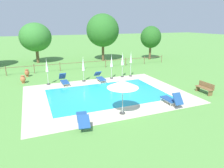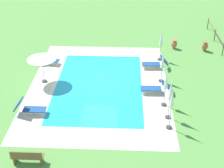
{
  "view_description": "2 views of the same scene",
  "coord_description": "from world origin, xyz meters",
  "px_view_note": "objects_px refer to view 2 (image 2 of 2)",
  "views": [
    {
      "loc": [
        -5.27,
        -14.05,
        5.39
      ],
      "look_at": [
        0.66,
        0.5,
        0.6
      ],
      "focal_mm": 32.4,
      "sensor_mm": 36.0,
      "label": 1
    },
    {
      "loc": [
        18.25,
        1.68,
        11.19
      ],
      "look_at": [
        1.71,
        0.95,
        1.19
      ],
      "focal_mm": 51.87,
      "sensor_mm": 36.0,
      "label": 2
    }
  ],
  "objects_px": {
    "terracotta_urn_near_fence": "(174,44)",
    "patio_umbrella_closed_row_mid_east": "(163,61)",
    "sun_lounger_north_near_steps": "(156,88)",
    "sun_lounger_north_far": "(155,63)",
    "patio_umbrella_closed_row_mid_west": "(161,41)",
    "sun_lounger_north_end": "(30,108)",
    "patio_umbrella_closed_row_east": "(172,103)",
    "patio_umbrella_open_foreground": "(41,56)",
    "sun_lounger_north_mid": "(46,59)",
    "patio_umbrella_closed_row_centre": "(171,93)",
    "wooden_bench_lawn_side": "(27,157)",
    "patio_umbrella_closed_row_west": "(166,82)",
    "terracotta_urn_by_tree": "(205,46)"
  },
  "relations": [
    {
      "from": "sun_lounger_north_end",
      "to": "patio_umbrella_closed_row_centre",
      "type": "height_order",
      "value": "patio_umbrella_closed_row_centre"
    },
    {
      "from": "terracotta_urn_near_fence",
      "to": "patio_umbrella_open_foreground",
      "type": "bearing_deg",
      "value": -58.6
    },
    {
      "from": "patio_umbrella_closed_row_mid_west",
      "to": "patio_umbrella_open_foreground",
      "type": "bearing_deg",
      "value": -65.77
    },
    {
      "from": "sun_lounger_north_near_steps",
      "to": "terracotta_urn_near_fence",
      "type": "relative_size",
      "value": 2.73
    },
    {
      "from": "patio_umbrella_closed_row_mid_east",
      "to": "patio_umbrella_closed_row_east",
      "type": "bearing_deg",
      "value": 0.09
    },
    {
      "from": "sun_lounger_north_mid",
      "to": "sun_lounger_north_end",
      "type": "xyz_separation_m",
      "value": [
        6.28,
        0.44,
        0.04
      ]
    },
    {
      "from": "patio_umbrella_open_foreground",
      "to": "patio_umbrella_closed_row_west",
      "type": "bearing_deg",
      "value": 72.64
    },
    {
      "from": "patio_umbrella_closed_row_east",
      "to": "terracotta_urn_near_fence",
      "type": "bearing_deg",
      "value": 171.79
    },
    {
      "from": "sun_lounger_north_end",
      "to": "patio_umbrella_closed_row_centre",
      "type": "xyz_separation_m",
      "value": [
        0.01,
        7.93,
        1.29
      ]
    },
    {
      "from": "sun_lounger_north_mid",
      "to": "patio_umbrella_closed_row_east",
      "type": "relative_size",
      "value": 0.84
    },
    {
      "from": "patio_umbrella_closed_row_mid_west",
      "to": "patio_umbrella_closed_row_west",
      "type": "bearing_deg",
      "value": -2.33
    },
    {
      "from": "patio_umbrella_closed_row_west",
      "to": "terracotta_urn_by_tree",
      "type": "xyz_separation_m",
      "value": [
        -7.83,
        3.98,
        -1.17
      ]
    },
    {
      "from": "sun_lounger_north_mid",
      "to": "patio_umbrella_closed_row_centre",
      "type": "xyz_separation_m",
      "value": [
        6.29,
        8.36,
        1.33
      ]
    },
    {
      "from": "sun_lounger_north_mid",
      "to": "patio_umbrella_closed_row_mid_west",
      "type": "bearing_deg",
      "value": 96.93
    },
    {
      "from": "sun_lounger_north_near_steps",
      "to": "sun_lounger_north_far",
      "type": "xyz_separation_m",
      "value": [
        -3.38,
        0.18,
        0.02
      ]
    },
    {
      "from": "patio_umbrella_open_foreground",
      "to": "patio_umbrella_closed_row_centre",
      "type": "distance_m",
      "value": 8.76
    },
    {
      "from": "sun_lounger_north_near_steps",
      "to": "patio_umbrella_closed_row_west",
      "type": "relative_size",
      "value": 0.84
    },
    {
      "from": "sun_lounger_north_far",
      "to": "patio_umbrella_closed_row_west",
      "type": "xyz_separation_m",
      "value": [
        4.73,
        0.23,
        1.2
      ]
    },
    {
      "from": "patio_umbrella_closed_row_mid_east",
      "to": "terracotta_urn_by_tree",
      "type": "xyz_separation_m",
      "value": [
        -5.0,
        3.9,
        -1.09
      ]
    },
    {
      "from": "patio_umbrella_closed_row_west",
      "to": "sun_lounger_north_mid",
      "type": "bearing_deg",
      "value": -121.48
    },
    {
      "from": "patio_umbrella_closed_row_centre",
      "to": "patio_umbrella_closed_row_east",
      "type": "xyz_separation_m",
      "value": [
        0.93,
        -0.04,
        -0.03
      ]
    },
    {
      "from": "sun_lounger_north_near_steps",
      "to": "sun_lounger_north_end",
      "type": "height_order",
      "value": "sun_lounger_north_end"
    },
    {
      "from": "terracotta_urn_by_tree",
      "to": "patio_umbrella_closed_row_centre",
      "type": "bearing_deg",
      "value": -23.02
    },
    {
      "from": "patio_umbrella_closed_row_mid_west",
      "to": "patio_umbrella_closed_row_mid_east",
      "type": "bearing_deg",
      "value": -3.07
    },
    {
      "from": "patio_umbrella_closed_row_centre",
      "to": "terracotta_urn_near_fence",
      "type": "relative_size",
      "value": 3.39
    },
    {
      "from": "sun_lounger_north_end",
      "to": "terracotta_urn_near_fence",
      "type": "bearing_deg",
      "value": 135.09
    },
    {
      "from": "sun_lounger_north_near_steps",
      "to": "patio_umbrella_closed_row_mid_east",
      "type": "height_order",
      "value": "patio_umbrella_closed_row_mid_east"
    },
    {
      "from": "patio_umbrella_open_foreground",
      "to": "patio_umbrella_closed_row_east",
      "type": "xyz_separation_m",
      "value": [
        4.62,
        7.91,
        -0.24
      ]
    },
    {
      "from": "sun_lounger_north_end",
      "to": "patio_umbrella_closed_row_centre",
      "type": "distance_m",
      "value": 8.03
    },
    {
      "from": "sun_lounger_north_near_steps",
      "to": "patio_umbrella_open_foreground",
      "type": "height_order",
      "value": "patio_umbrella_open_foreground"
    },
    {
      "from": "patio_umbrella_closed_row_east",
      "to": "patio_umbrella_closed_row_mid_east",
      "type": "bearing_deg",
      "value": -179.91
    },
    {
      "from": "sun_lounger_north_near_steps",
      "to": "terracotta_urn_by_tree",
      "type": "distance_m",
      "value": 7.82
    },
    {
      "from": "patio_umbrella_closed_row_mid_west",
      "to": "patio_umbrella_closed_row_east",
      "type": "height_order",
      "value": "patio_umbrella_closed_row_east"
    },
    {
      "from": "patio_umbrella_closed_row_east",
      "to": "patio_umbrella_closed_row_mid_west",
      "type": "bearing_deg",
      "value": 178.84
    },
    {
      "from": "wooden_bench_lawn_side",
      "to": "patio_umbrella_closed_row_west",
      "type": "bearing_deg",
      "value": 127.11
    },
    {
      "from": "patio_umbrella_open_foreground",
      "to": "terracotta_urn_by_tree",
      "type": "bearing_deg",
      "value": 114.52
    },
    {
      "from": "sun_lounger_north_mid",
      "to": "patio_umbrella_open_foreground",
      "type": "distance_m",
      "value": 3.05
    },
    {
      "from": "patio_umbrella_closed_row_mid_east",
      "to": "patio_umbrella_closed_row_west",
      "type": "bearing_deg",
      "value": -1.47
    },
    {
      "from": "patio_umbrella_closed_row_mid_west",
      "to": "patio_umbrella_closed_row_centre",
      "type": "relative_size",
      "value": 0.95
    },
    {
      "from": "terracotta_urn_near_fence",
      "to": "sun_lounger_north_far",
      "type": "bearing_deg",
      "value": -27.66
    },
    {
      "from": "sun_lounger_north_end",
      "to": "patio_umbrella_closed_row_mid_east",
      "type": "height_order",
      "value": "patio_umbrella_closed_row_mid_east"
    },
    {
      "from": "sun_lounger_north_near_steps",
      "to": "patio_umbrella_closed_row_east",
      "type": "bearing_deg",
      "value": 8.02
    },
    {
      "from": "sun_lounger_north_far",
      "to": "patio_umbrella_closed_row_mid_west",
      "type": "height_order",
      "value": "patio_umbrella_closed_row_mid_west"
    },
    {
      "from": "terracotta_urn_near_fence",
      "to": "terracotta_urn_by_tree",
      "type": "relative_size",
      "value": 0.93
    },
    {
      "from": "wooden_bench_lawn_side",
      "to": "sun_lounger_north_mid",
      "type": "bearing_deg",
      "value": -172.34
    },
    {
      "from": "sun_lounger_north_end",
      "to": "wooden_bench_lawn_side",
      "type": "relative_size",
      "value": 1.22
    },
    {
      "from": "sun_lounger_north_near_steps",
      "to": "sun_lounger_north_far",
      "type": "distance_m",
      "value": 3.38
    },
    {
      "from": "terracotta_urn_near_fence",
      "to": "patio_umbrella_closed_row_mid_east",
      "type": "bearing_deg",
      "value": -15.68
    },
    {
      "from": "sun_lounger_north_end",
      "to": "patio_umbrella_closed_row_west",
      "type": "bearing_deg",
      "value": 98.95
    },
    {
      "from": "sun_lounger_north_far",
      "to": "terracotta_urn_near_fence",
      "type": "xyz_separation_m",
      "value": [
        -3.45,
        1.81,
        0.0
      ]
    }
  ]
}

